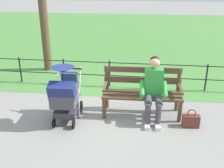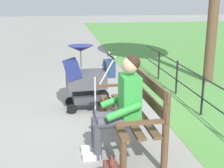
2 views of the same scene
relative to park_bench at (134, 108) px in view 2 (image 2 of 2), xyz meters
The scene contains 5 objects.
ground_plane 1.02m from the park_bench, ahead, with size 60.00×60.00×0.00m, color gray.
park_bench is the anchor object (origin of this frame).
person_on_bench 0.35m from the park_bench, 134.71° to the left, with size 0.54×0.74×1.28m.
stroller 1.56m from the park_bench, 20.20° to the left, with size 0.55×0.92×1.15m.
park_fence 1.50m from the park_bench, 66.57° to the right, with size 7.33×0.04×0.70m.
Camera 2 is at (-4.61, 0.77, 1.94)m, focal length 49.22 mm.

